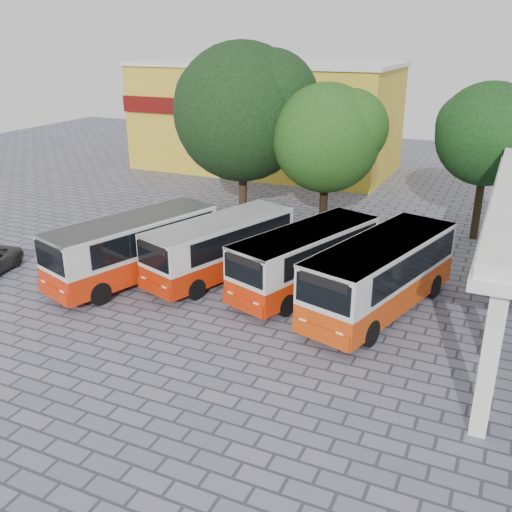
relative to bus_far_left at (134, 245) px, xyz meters
The scene contains 9 objects.
ground 7.52m from the bus_far_left, 18.50° to the right, with size 90.00×90.00×0.00m, color slate.
shophouse_block 24.13m from the bus_far_left, 99.68° to the left, with size 20.40×10.40×8.30m.
bus_far_left is the anchor object (origin of this frame).
bus_centre_left 3.80m from the bus_far_left, 29.37° to the left, with size 4.50×7.86×2.66m.
bus_centre_right 7.56m from the bus_far_left, 15.79° to the left, with size 4.58×7.93×2.68m.
bus_far_right 10.68m from the bus_far_left, ahead, with size 4.55×8.57×2.92m.
tree_left 11.92m from the bus_far_left, 89.24° to the left, with size 8.27×7.88×10.03m.
tree_middle 12.13m from the bus_far_left, 61.98° to the left, with size 6.07×5.78×8.00m.
tree_right 18.47m from the bus_far_left, 42.42° to the left, with size 5.48×5.22×8.16m.
Camera 1 is at (7.66, -16.74, 10.21)m, focal length 40.00 mm.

